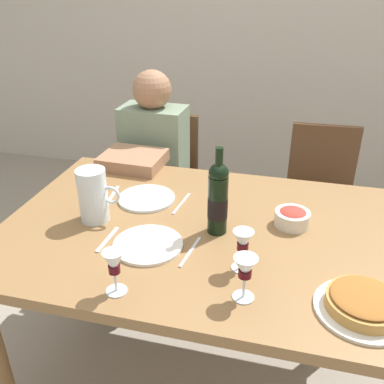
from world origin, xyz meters
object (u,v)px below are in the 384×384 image
Objects in this scene: water_pitcher at (94,198)px; chair_right at (319,196)px; chair_left at (163,180)px; wine_bottle at (218,198)px; wine_glass_right_diner at (245,270)px; baked_tart at (364,303)px; wine_glass_left_diner at (243,243)px; dinner_plate_left_setting at (147,198)px; diner_left at (148,178)px; wine_glass_centre at (114,265)px; salad_bowl at (292,217)px; dining_table at (205,249)px; dinner_plate_right_setting at (148,245)px.

chair_right is (0.86, 0.92, -0.35)m from water_pitcher.
wine_bottle is at bearing 121.74° from chair_left.
wine_bottle reaches higher than wine_glass_right_diner.
chair_right is (-0.07, 1.19, -0.29)m from baked_tart.
wine_glass_left_diner is 0.60× the size of dinner_plate_left_setting.
wine_bottle is at bearing 130.46° from diner_left.
baked_tart is at bearing 91.27° from chair_right.
chair_right reaches higher than baked_tart.
diner_left is at bearing 104.98° from wine_glass_centre.
baked_tart is 0.38m from wine_glass_left_diner.
salad_bowl reaches higher than dinner_plate_left_setting.
wine_bottle reaches higher than dining_table.
wine_bottle is (0.04, -0.01, 0.23)m from dining_table.
baked_tart reaches higher than dining_table.
wine_bottle is 0.57m from baked_tart.
wine_glass_left_diner is at bearing 30.31° from wine_glass_centre.
salad_bowl is at bearing 22.72° from wine_bottle.
wine_glass_right_diner is 0.12× the size of diner_left.
diner_left is 1.33× the size of chair_right.
chair_right is (0.63, 1.28, -0.36)m from wine_glass_centre.
baked_tart is at bearing 7.56° from wine_glass_centre.
baked_tart is at bearing 138.37° from diner_left.
wine_glass_right_diner is 1.41m from chair_left.
diner_left is (-0.62, 0.83, -0.24)m from wine_glass_left_diner.
chair_left is 1.00× the size of chair_right.
salad_bowl is at bearing 28.89° from dinner_plate_right_setting.
diner_left is at bearing 135.91° from baked_tart.
wine_bottle is 1.05m from chair_right.
chair_left is at bearing 119.65° from wine_glass_left_diner.
chair_right is (0.26, 1.22, -0.36)m from wine_glass_right_diner.
dinner_plate_left_setting reaches higher than dining_table.
dining_table is 0.99m from chair_left.
wine_bottle reaches higher than dinner_plate_right_setting.
wine_bottle reaches higher than salad_bowl.
wine_glass_right_diner is 0.60× the size of dinner_plate_left_setting.
wine_glass_centre is 0.26m from dinner_plate_right_setting.
wine_glass_right_diner is at bearing -104.92° from salad_bowl.
dining_table is 5.65× the size of baked_tart.
diner_left is at bearing 128.00° from wine_bottle.
dinner_plate_left_setting is (0.13, 0.19, -0.08)m from water_pitcher.
wine_glass_centre is (-0.34, -0.20, -0.00)m from wine_glass_left_diner.
dinner_plate_right_setting is 1.23m from chair_right.
wine_bottle is 1.22× the size of baked_tart.
wine_glass_left_diner is 1.28m from chair_left.
wine_glass_right_diner reaches higher than dinner_plate_left_setting.
dining_table is 1.72× the size of chair_right.
water_pitcher reaches higher than wine_glass_right_diner.
dinner_plate_right_setting is at bearing -25.54° from water_pitcher.
wine_glass_left_diner is 0.39m from wine_glass_centre.
dining_table is 1.29× the size of diner_left.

